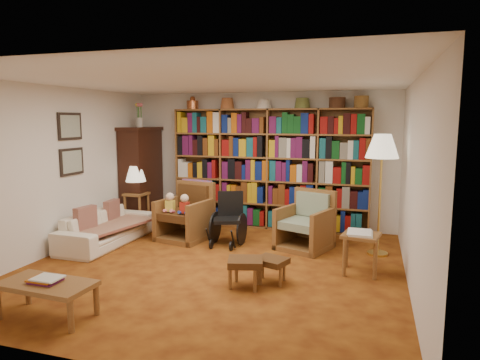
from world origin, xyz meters
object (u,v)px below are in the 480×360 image
at_px(wheelchair, 228,221).
at_px(coffee_table, 47,287).
at_px(footstool_b, 271,263).
at_px(armchair_sage, 305,226).
at_px(armchair_leather, 187,215).
at_px(floor_lamp, 382,151).
at_px(sofa, 107,228).
at_px(side_table_lamp, 137,203).
at_px(footstool_a, 245,264).
at_px(side_table_papers, 361,241).

height_order(wheelchair, coffee_table, wheelchair).
bearing_deg(footstool_b, armchair_sage, 84.17).
relative_size(armchair_leather, floor_lamp, 0.54).
bearing_deg(armchair_leather, floor_lamp, -0.00).
bearing_deg(footstool_b, armchair_leather, 139.69).
height_order(armchair_leather, coffee_table, armchair_leather).
bearing_deg(sofa, wheelchair, -72.34).
bearing_deg(side_table_lamp, floor_lamp, -5.01).
bearing_deg(footstool_a, wheelchair, 115.49).
relative_size(side_table_lamp, armchair_sage, 0.67).
bearing_deg(side_table_lamp, armchair_sage, -5.64).
xyz_separation_m(floor_lamp, footstool_a, (-1.53, -1.79, -1.26)).
height_order(sofa, floor_lamp, floor_lamp).
distance_m(armchair_leather, floor_lamp, 3.31).
height_order(side_table_papers, footstool_b, side_table_papers).
bearing_deg(floor_lamp, footstool_a, -130.46).
xyz_separation_m(footstool_b, coffee_table, (-1.96, -1.60, 0.07)).
bearing_deg(armchair_leather, armchair_sage, 1.74).
xyz_separation_m(armchair_leather, side_table_papers, (2.88, -0.90, 0.05)).
distance_m(footstool_a, coffee_table, 2.18).
xyz_separation_m(sofa, armchair_sage, (3.10, 0.78, 0.08)).
relative_size(side_table_lamp, armchair_leather, 0.67).
bearing_deg(armchair_leather, footstool_a, -48.64).
distance_m(floor_lamp, footstool_b, 2.39).
xyz_separation_m(sofa, footstool_b, (2.94, -0.84, -0.01)).
distance_m(side_table_papers, footstool_a, 1.59).
distance_m(sofa, armchair_leather, 1.32).
relative_size(armchair_leather, side_table_papers, 1.72).
xyz_separation_m(floor_lamp, coffee_table, (-3.22, -3.16, -1.22)).
bearing_deg(footstool_b, side_table_lamp, 147.41).
bearing_deg(wheelchair, coffee_table, -106.64).
bearing_deg(armchair_leather, sofa, -146.59).
distance_m(sofa, floor_lamp, 4.45).
relative_size(sofa, armchair_sage, 1.86).
xyz_separation_m(side_table_papers, footstool_a, (-1.30, -0.90, -0.15)).
height_order(wheelchair, side_table_papers, wheelchair).
height_order(armchair_leather, floor_lamp, floor_lamp).
relative_size(floor_lamp, side_table_papers, 3.21).
height_order(sofa, coffee_table, sofa).
distance_m(armchair_sage, floor_lamp, 1.63).
distance_m(armchair_sage, wheelchair, 1.24).
relative_size(sofa, side_table_papers, 3.25).
bearing_deg(side_table_lamp, footstool_b, -32.59).
bearing_deg(armchair_sage, armchair_leather, -178.26).
xyz_separation_m(wheelchair, footstool_b, (1.05, -1.42, -0.13)).
distance_m(side_table_lamp, wheelchair, 2.05).
bearing_deg(sofa, footstool_b, -105.46).
relative_size(side_table_lamp, wheelchair, 0.77).
bearing_deg(floor_lamp, side_table_papers, -104.23).
bearing_deg(floor_lamp, footstool_b, -128.89).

